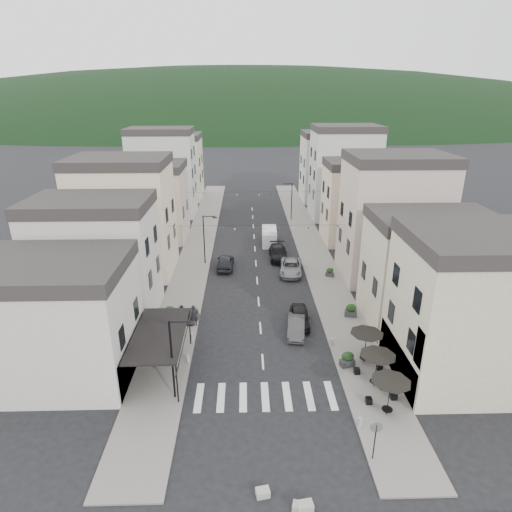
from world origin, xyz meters
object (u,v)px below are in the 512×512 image
at_px(parked_car_a, 299,317).
at_px(parked_car_b, 296,326).
at_px(pedestrian_a, 194,316).
at_px(pedestrian_b, 182,314).
at_px(parked_car_e, 225,262).
at_px(parked_car_c, 291,267).
at_px(parked_car_d, 278,253).
at_px(delivery_van, 269,236).

relative_size(parked_car_a, parked_car_b, 1.04).
xyz_separation_m(pedestrian_a, pedestrian_b, (-1.10, 0.47, -0.11)).
bearing_deg(parked_car_e, pedestrian_a, 81.74).
xyz_separation_m(parked_car_a, parked_car_c, (0.41, 11.35, 0.01)).
relative_size(parked_car_c, pedestrian_a, 2.74).
bearing_deg(parked_car_a, pedestrian_a, -175.62).
bearing_deg(pedestrian_a, parked_car_c, 42.77).
height_order(parked_car_a, parked_car_d, parked_car_d).
distance_m(parked_car_b, pedestrian_a, 8.93).
relative_size(parked_car_d, parked_car_e, 1.12).
height_order(parked_car_a, parked_car_b, parked_car_a).
relative_size(delivery_van, pedestrian_a, 2.53).
height_order(pedestrian_a, pedestrian_b, pedestrian_a).
distance_m(parked_car_e, pedestrian_a, 13.32).
bearing_deg(parked_car_e, parked_car_a, 119.84).
relative_size(parked_car_d, pedestrian_a, 2.72).
height_order(parked_car_b, pedestrian_a, pedestrian_a).
xyz_separation_m(parked_car_a, parked_car_b, (-0.47, -1.52, -0.05)).
height_order(parked_car_e, delivery_van, delivery_van).
distance_m(parked_car_c, delivery_van, 10.27).
bearing_deg(pedestrian_a, pedestrian_b, 149.92).
height_order(parked_car_b, parked_car_d, parked_car_d).
bearing_deg(parked_car_d, parked_car_b, -89.57).
distance_m(parked_car_d, pedestrian_a, 18.17).
bearing_deg(parked_car_d, pedestrian_a, -118.53).
bearing_deg(parked_car_d, parked_car_e, -156.19).
distance_m(delivery_van, pedestrian_a, 22.93).
relative_size(parked_car_b, parked_car_d, 0.78).
height_order(parked_car_c, pedestrian_a, pedestrian_a).
bearing_deg(parked_car_a, parked_car_e, 122.13).
bearing_deg(delivery_van, parked_car_c, -77.32).
xyz_separation_m(parked_car_b, pedestrian_b, (-9.91, 1.84, 0.30)).
distance_m(parked_car_b, delivery_van, 22.97).
bearing_deg(parked_car_c, delivery_van, 107.52).
xyz_separation_m(parked_car_a, parked_car_e, (-7.09, 12.99, 0.08)).
bearing_deg(parked_car_c, pedestrian_b, -127.58).
height_order(parked_car_a, parked_car_e, parked_car_e).
xyz_separation_m(parked_car_a, delivery_van, (-1.50, 21.43, 0.41)).
relative_size(parked_car_b, pedestrian_b, 2.40).
relative_size(parked_car_c, parked_car_e, 1.13).
bearing_deg(delivery_van, parked_car_d, -79.71).
distance_m(parked_car_c, parked_car_e, 7.68).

